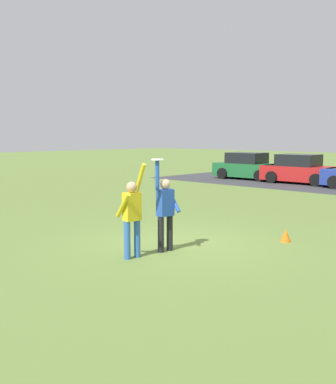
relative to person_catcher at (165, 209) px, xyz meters
name	(u,v)px	position (x,y,z in m)	size (l,w,h in m)	color
ground_plane	(174,245)	(-0.28, 0.58, -0.98)	(120.00, 120.00, 0.00)	olive
person_catcher	(165,209)	(0.00, 0.00, 0.00)	(0.49, 0.56, 2.08)	black
person_defender	(132,213)	(-0.10, -0.91, 0.00)	(0.49, 0.58, 2.04)	#3366B7
frisbee_disc	(157,160)	(-0.03, -0.22, 1.11)	(0.27, 0.27, 0.02)	white
parked_car_green	(248,167)	(-8.46, 15.88, -0.25)	(4.18, 2.19, 1.59)	#1E6633
parked_car_red	(300,170)	(-4.99, 15.76, -0.25)	(4.18, 2.19, 1.59)	red
field_cone_orange	(286,235)	(1.50, 2.73, -0.82)	(0.26, 0.26, 0.32)	orange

